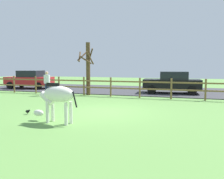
{
  "coord_description": "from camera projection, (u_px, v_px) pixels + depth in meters",
  "views": [
    {
      "loc": [
        3.52,
        -9.51,
        2.0
      ],
      "look_at": [
        -0.09,
        1.48,
        0.84
      ],
      "focal_mm": 37.58,
      "sensor_mm": 36.0,
      "label": 1
    }
  ],
  "objects": [
    {
      "name": "bare_tree",
      "position": [
        88.0,
        67.0,
        16.06
      ],
      "size": [
        1.23,
        1.4,
        3.6
      ],
      "color": "#513A23",
      "rests_on": "ground_plane"
    },
    {
      "name": "crow_on_grass",
      "position": [
        28.0,
        111.0,
        9.72
      ],
      "size": [
        0.21,
        0.1,
        0.2
      ],
      "color": "black",
      "rests_on": "ground_plane"
    },
    {
      "name": "parked_car_black",
      "position": [
        172.0,
        82.0,
        16.86
      ],
      "size": [
        4.12,
        2.14,
        1.56
      ],
      "color": "black",
      "rests_on": "parking_asphalt"
    },
    {
      "name": "zebra",
      "position": [
        57.0,
        97.0,
        8.18
      ],
      "size": [
        1.93,
        0.64,
        1.41
      ],
      "color": "white",
      "rests_on": "ground_plane"
    },
    {
      "name": "parking_asphalt",
      "position": [
        143.0,
        90.0,
        19.07
      ],
      "size": [
        28.0,
        7.4,
        0.05
      ],
      "primitive_type": "cube",
      "color": "#38383D",
      "rests_on": "ground_plane"
    },
    {
      "name": "paddock_fence",
      "position": [
        125.0,
        86.0,
        15.05
      ],
      "size": [
        21.37,
        0.11,
        1.26
      ],
      "color": "brown",
      "rests_on": "ground_plane"
    },
    {
      "name": "ground_plane",
      "position": [
        103.0,
        112.0,
        10.28
      ],
      "size": [
        60.0,
        60.0,
        0.0
      ],
      "primitive_type": "plane",
      "color": "#5B8C42"
    },
    {
      "name": "parked_car_red",
      "position": [
        30.0,
        79.0,
        20.6
      ],
      "size": [
        4.15,
        2.19,
        1.56
      ],
      "color": "red",
      "rests_on": "parking_asphalt"
    },
    {
      "name": "visitor_near_fence",
      "position": [
        47.0,
        82.0,
        15.94
      ],
      "size": [
        0.39,
        0.27,
        1.64
      ],
      "color": "#232847",
      "rests_on": "ground_plane"
    }
  ]
}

